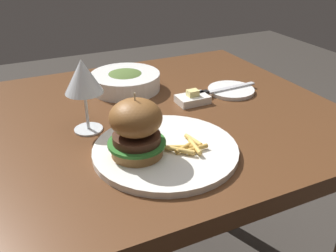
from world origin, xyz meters
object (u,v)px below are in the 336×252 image
Objects in this scene: butter_dish at (193,99)px; soup_bowl at (125,81)px; burger_sandwich at (136,128)px; wine_glass at (83,78)px; main_plate at (165,150)px; bread_plate at (231,90)px; table_knife at (216,91)px.

soup_bowl is (-0.13, 0.17, 0.01)m from butter_dish.
burger_sandwich is 0.77× the size of wine_glass.
main_plate is at bearing -54.90° from wine_glass.
bread_plate is at bearing 30.43° from burger_sandwich.
main_plate is at bearing -130.94° from butter_dish.
wine_glass reaches higher than main_plate.
butter_dish is 0.42× the size of soup_bowl.
burger_sandwich reaches higher than bread_plate.
soup_bowl is (-0.21, 0.15, 0.01)m from table_knife.
table_knife is (0.32, 0.21, -0.06)m from burger_sandwich.
main_plate is at bearing -139.92° from table_knife.
wine_glass reaches higher than table_knife.
soup_bowl reaches higher than table_knife.
table_knife is at bearing 40.08° from main_plate.
burger_sandwich is at bearing -139.82° from butter_dish.
wine_glass is 0.78× the size of table_knife.
butter_dish is at bearing 6.20° from wine_glass.
soup_bowl is at bearing 150.83° from bread_plate.
soup_bowl is (-0.26, 0.15, 0.02)m from bread_plate.
wine_glass is at bearing 125.10° from main_plate.
bread_plate is 0.14m from butter_dish.
butter_dish is at bearing -171.86° from bread_plate.
main_plate is 3.58× the size of butter_dish.
burger_sandwich is 1.00× the size of bread_plate.
butter_dish is (0.17, 0.20, 0.00)m from main_plate.
table_knife reaches higher than main_plate.
wine_glass reaches higher than burger_sandwich.
table_knife reaches higher than bread_plate.
wine_glass is 0.31m from butter_dish.
burger_sandwich is at bearing 178.75° from main_plate.
wine_glass is at bearing -173.80° from butter_dish.
soup_bowl is (0.04, 0.36, 0.02)m from main_plate.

